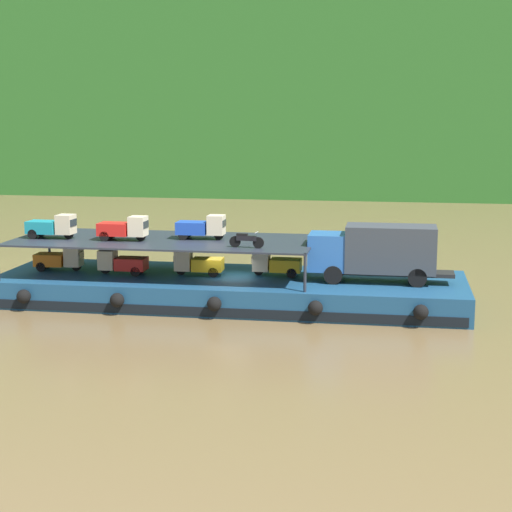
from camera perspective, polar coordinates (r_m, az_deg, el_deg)
name	(u,v)px	position (r m, az deg, el deg)	size (l,w,h in m)	color
ground_plane	(230,302)	(46.87, -1.80, -3.20)	(400.00, 400.00, 0.00)	brown
hillside_far_bank	(334,4)	(118.79, 5.43, 16.87)	(135.34, 37.83, 44.55)	#286023
cargo_barge	(230,289)	(46.67, -1.81, -2.31)	(26.18, 8.36, 1.50)	navy
covered_lorry	(376,251)	(45.18, 8.26, 0.34)	(7.86, 2.31, 3.10)	#285BA3
cargo_rack	(164,241)	(47.11, -6.36, 1.07)	(16.98, 6.95, 2.00)	#232833
mini_truck_lower_stern	(60,259)	(49.47, -13.36, -0.18)	(2.79, 1.28, 1.38)	orange
mini_truck_lower_aft	(122,262)	(47.58, -9.23, -0.43)	(2.75, 1.21, 1.38)	red
mini_truck_lower_mid	(198,263)	(46.82, -4.02, -0.49)	(2.78, 1.27, 1.38)	gold
mini_truck_lower_fore	(276,264)	(46.55, 1.39, -0.53)	(2.75, 1.21, 1.38)	gold
mini_truck_upper_stern	(52,226)	(48.55, -13.86, 2.00)	(2.77, 1.26, 1.38)	teal
mini_truck_upper_mid	(124,228)	(46.95, -9.09, 1.91)	(2.76, 1.23, 1.38)	red
mini_truck_upper_fore	(202,227)	(46.94, -3.75, 2.01)	(2.74, 1.20, 1.38)	#1E47B7
motorcycle_upper_port	(246,240)	(43.87, -0.67, 1.13)	(1.90, 0.55, 0.87)	black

